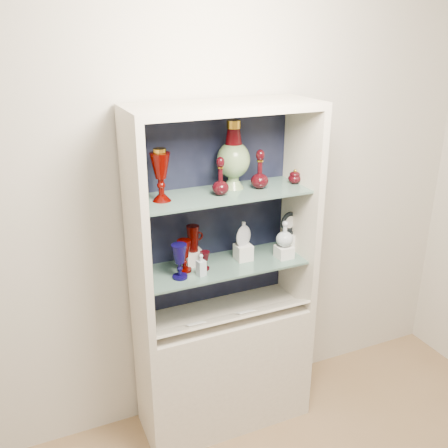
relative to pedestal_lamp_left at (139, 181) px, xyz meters
name	(u,v)px	position (x,y,z in m)	size (l,w,h in m)	color
wall_back	(208,195)	(0.44, 0.18, -0.18)	(3.50, 0.02, 2.80)	beige
cabinet_base	(224,366)	(0.44, -0.04, -1.21)	(1.00, 0.40, 0.75)	beige
cabinet_back_panel	(211,209)	(0.44, 0.15, -0.26)	(0.98, 0.02, 1.15)	black
cabinet_side_left	(136,233)	(-0.04, -0.04, -0.26)	(0.04, 0.40, 1.15)	beige
cabinet_side_right	(301,208)	(0.92, -0.04, -0.26)	(0.04, 0.40, 1.15)	beige
cabinet_top_cap	(224,107)	(0.44, -0.04, 0.34)	(1.00, 0.40, 0.04)	beige
shelf_lower	(223,265)	(0.44, -0.02, -0.54)	(0.92, 0.34, 0.01)	slate
shelf_upper	(222,194)	(0.44, -0.02, -0.12)	(0.92, 0.34, 0.01)	slate
label_ledge	(232,317)	(0.44, -0.15, -0.80)	(0.92, 0.18, 0.01)	beige
label_card_0	(245,312)	(0.52, -0.15, -0.79)	(0.10, 0.07, 0.00)	white
label_card_1	(196,324)	(0.22, -0.15, -0.79)	(0.10, 0.07, 0.00)	white
pedestal_lamp_left	(139,181)	(0.00, 0.00, 0.00)	(0.09, 0.09, 0.22)	#430300
pedestal_lamp_right	(161,175)	(0.11, -0.02, 0.02)	(0.10, 0.10, 0.27)	#430300
enamel_urn	(233,155)	(0.53, 0.03, 0.07)	(0.18, 0.18, 0.37)	#084125
ruby_decanter_a	(221,174)	(0.42, -0.05, 0.00)	(0.09, 0.09, 0.23)	#3A070D
ruby_decanter_b	(260,168)	(0.66, -0.03, 0.00)	(0.10, 0.10, 0.23)	#3A070D
lidded_bowl	(295,176)	(0.88, -0.03, -0.07)	(0.07, 0.07, 0.08)	#3A070D
cobalt_goblet	(180,261)	(0.17, -0.08, -0.44)	(0.08, 0.08, 0.19)	#0F0A47
ruby_goblet_tall	(184,256)	(0.22, -0.02, -0.44)	(0.08, 0.08, 0.18)	#430300
ruby_goblet_small	(205,261)	(0.33, -0.04, -0.48)	(0.05, 0.05, 0.11)	#3A070D
riser_ruby_pitcher	(193,257)	(0.29, 0.05, -0.49)	(0.10, 0.10, 0.08)	silver
ruby_pitcher	(193,239)	(0.29, 0.05, -0.38)	(0.11, 0.07, 0.15)	#430300
clear_square_bottle	(201,265)	(0.28, -0.10, -0.47)	(0.04, 0.04, 0.12)	#ABBAC4
riser_flat_flask	(243,252)	(0.57, -0.01, -0.49)	(0.09, 0.09, 0.09)	silver
flat_flask	(244,233)	(0.57, -0.01, -0.37)	(0.10, 0.04, 0.14)	#B3B9C6
riser_clear_round_decanter	(284,252)	(0.80, -0.08, -0.50)	(0.09, 0.09, 0.07)	silver
clear_round_decanter	(285,234)	(0.80, -0.08, -0.39)	(0.10, 0.10, 0.15)	#ABBAC4
riser_cameo_medallion	(288,242)	(0.88, 0.00, -0.48)	(0.08, 0.08, 0.10)	silver
cameo_medallion	(289,223)	(0.88, 0.00, -0.36)	(0.12, 0.04, 0.14)	black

